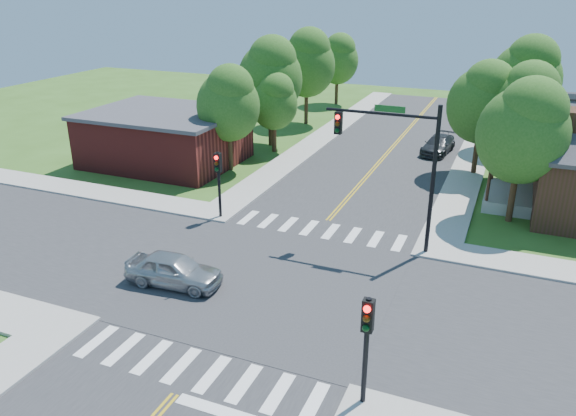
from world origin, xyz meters
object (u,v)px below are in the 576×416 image
at_px(car_silver, 174,270).
at_px(signal_pole_nw, 218,173).
at_px(signal_mast_ne, 398,153).
at_px(car_dgrey, 438,145).
at_px(signal_pole_se, 367,332).

bearing_deg(car_silver, signal_pole_nw, 9.57).
bearing_deg(car_silver, signal_mast_ne, -51.29).
bearing_deg(car_dgrey, signal_pole_se, -78.89).
xyz_separation_m(signal_mast_ne, signal_pole_se, (1.69, -11.21, -2.19)).
height_order(signal_mast_ne, signal_pole_nw, signal_mast_ne).
bearing_deg(signal_pole_se, signal_mast_ne, 98.56).
xyz_separation_m(signal_pole_nw, car_dgrey, (9.10, 17.37, -2.02)).
relative_size(signal_pole_se, signal_pole_nw, 1.00).
relative_size(signal_pole_se, car_silver, 0.88).
distance_m(car_silver, car_dgrey, 25.63).
xyz_separation_m(car_silver, car_dgrey, (7.36, 24.55, -0.07)).
distance_m(signal_pole_nw, car_dgrey, 19.72).
bearing_deg(car_dgrey, signal_pole_nw, -110.74).
bearing_deg(signal_pole_nw, car_dgrey, 62.35).
relative_size(signal_mast_ne, car_dgrey, 1.56).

